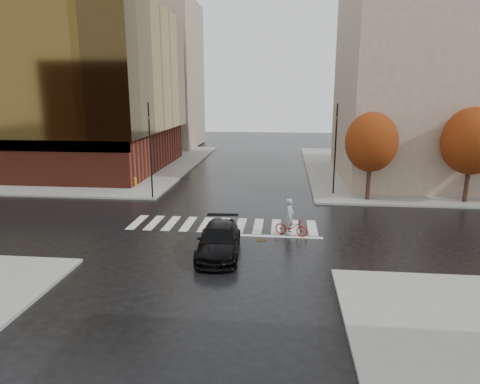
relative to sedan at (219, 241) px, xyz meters
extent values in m
plane|color=black|center=(-0.50, 4.33, -0.74)|extent=(120.00, 120.00, 0.00)
cube|color=gray|center=(-21.50, 25.33, -0.67)|extent=(30.00, 30.00, 0.15)
cube|color=gray|center=(20.50, 25.33, -0.67)|extent=(30.00, 30.00, 0.15)
cube|color=silver|center=(-0.50, 4.83, -0.74)|extent=(12.00, 3.00, 0.01)
cube|color=#5F2316|center=(-22.50, 22.33, 1.41)|extent=(26.00, 18.00, 4.00)
cube|color=olive|center=(-22.50, 22.33, 9.41)|extent=(27.00, 19.00, 12.00)
cube|color=gray|center=(16.50, 21.33, 8.41)|extent=(16.00, 16.00, 18.00)
cube|color=gray|center=(-16.50, 41.33, 9.41)|extent=(14.00, 12.00, 20.00)
cylinder|color=black|center=(9.50, 11.73, 0.81)|extent=(0.32, 0.32, 2.80)
ellipsoid|color=#932F0E|center=(9.50, 11.73, 3.73)|extent=(3.80, 3.80, 4.37)
cylinder|color=black|center=(16.50, 11.73, 0.81)|extent=(0.32, 0.32, 2.80)
ellipsoid|color=#932F0E|center=(16.50, 11.73, 3.89)|extent=(4.20, 4.20, 4.83)
imported|color=black|center=(0.00, 0.00, 0.00)|extent=(2.40, 5.25, 1.49)
imported|color=#A0150E|center=(3.70, 3.33, -0.24)|extent=(2.03, 1.20, 1.01)
imported|color=#9FA3A8|center=(3.60, 3.33, 0.41)|extent=(0.69, 0.86, 2.05)
cylinder|color=black|center=(-6.80, 10.63, 2.98)|extent=(0.12, 0.12, 7.15)
imported|color=black|center=(-6.80, 10.63, 5.58)|extent=(0.20, 0.18, 0.89)
cylinder|color=black|center=(7.12, 13.33, 2.92)|extent=(0.12, 0.12, 7.03)
imported|color=black|center=(7.12, 13.33, 5.47)|extent=(0.19, 0.21, 0.88)
cylinder|color=#CE920C|center=(-9.48, 14.33, -0.27)|extent=(0.26, 0.26, 0.66)
sphere|color=#CE920C|center=(-9.48, 14.33, 0.06)|extent=(0.28, 0.28, 0.28)
cylinder|color=#413017|center=(2.06, 2.33, -0.74)|extent=(0.60, 0.60, 0.01)
camera|label=1|loc=(3.22, -20.31, 7.48)|focal=32.00mm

